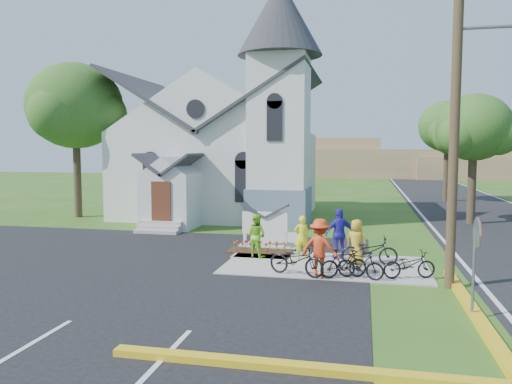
% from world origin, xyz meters
% --- Properties ---
extents(ground, '(120.00, 120.00, 0.00)m').
position_xyz_m(ground, '(0.00, 0.00, 0.00)').
color(ground, '#2C5719').
rests_on(ground, ground).
extents(parking_lot, '(20.00, 16.00, 0.02)m').
position_xyz_m(parking_lot, '(-7.00, -2.00, 0.01)').
color(parking_lot, black).
rests_on(parking_lot, ground).
extents(road, '(8.00, 90.00, 0.02)m').
position_xyz_m(road, '(10.00, 15.00, 0.01)').
color(road, black).
rests_on(road, ground).
extents(sidewalk, '(7.00, 4.00, 0.05)m').
position_xyz_m(sidewalk, '(1.50, 0.50, 0.03)').
color(sidewalk, gray).
rests_on(sidewalk, ground).
extents(church, '(12.35, 12.00, 13.00)m').
position_xyz_m(church, '(-5.48, 12.48, 5.25)').
color(church, silver).
rests_on(church, ground).
extents(church_sign, '(2.20, 0.40, 1.70)m').
position_xyz_m(church_sign, '(-1.20, 3.20, 1.03)').
color(church_sign, gray).
rests_on(church_sign, ground).
extents(flower_bed, '(2.60, 1.10, 0.07)m').
position_xyz_m(flower_bed, '(-1.20, 2.30, 0.04)').
color(flower_bed, '#391B0F').
rests_on(flower_bed, ground).
extents(utility_pole, '(3.45, 0.28, 10.00)m').
position_xyz_m(utility_pole, '(5.36, -1.50, 5.40)').
color(utility_pole, '#432D21').
rests_on(utility_pole, ground).
extents(stop_sign, '(0.11, 0.76, 2.48)m').
position_xyz_m(stop_sign, '(5.43, -4.20, 1.78)').
color(stop_sign, gray).
rests_on(stop_sign, ground).
extents(tree_lot_corner, '(5.60, 5.60, 9.15)m').
position_xyz_m(tree_lot_corner, '(-14.00, 10.00, 6.60)').
color(tree_lot_corner, '#3B2B20').
rests_on(tree_lot_corner, ground).
extents(tree_road_near, '(4.00, 4.00, 7.05)m').
position_xyz_m(tree_road_near, '(8.50, 12.00, 5.21)').
color(tree_road_near, '#3B2B20').
rests_on(tree_road_near, ground).
extents(tree_road_mid, '(4.40, 4.40, 7.80)m').
position_xyz_m(tree_road_mid, '(9.00, 24.00, 5.78)').
color(tree_road_mid, '#3B2B20').
rests_on(tree_road_mid, ground).
extents(distant_hills, '(61.00, 10.00, 5.60)m').
position_xyz_m(distant_hills, '(3.36, 56.33, 2.17)').
color(distant_hills, '#886C4C').
rests_on(distant_hills, ground).
extents(cyclist_0, '(0.67, 0.53, 1.60)m').
position_xyz_m(cyclist_0, '(0.57, 1.30, 0.85)').
color(cyclist_0, '#E8F21C').
rests_on(cyclist_0, sidewalk).
extents(bike_0, '(2.03, 1.28, 1.01)m').
position_xyz_m(bike_0, '(0.71, -1.20, 0.55)').
color(bike_0, black).
rests_on(bike_0, sidewalk).
extents(cyclist_1, '(0.97, 0.88, 1.63)m').
position_xyz_m(cyclist_1, '(-1.14, 1.24, 0.86)').
color(cyclist_1, '#7FD528').
rests_on(cyclist_1, sidewalk).
extents(bike_1, '(1.59, 1.01, 0.93)m').
position_xyz_m(bike_1, '(2.20, -1.20, 0.51)').
color(bike_1, black).
rests_on(bike_1, sidewalk).
extents(cyclist_2, '(1.19, 0.87, 1.87)m').
position_xyz_m(cyclist_2, '(1.93, 1.56, 0.98)').
color(cyclist_2, '#2923AF').
rests_on(cyclist_2, sidewalk).
extents(bike_2, '(1.98, 0.83, 1.02)m').
position_xyz_m(bike_2, '(3.01, 0.74, 0.56)').
color(bike_2, black).
rests_on(bike_2, sidewalk).
extents(cyclist_3, '(1.33, 0.95, 1.86)m').
position_xyz_m(cyclist_3, '(1.45, -1.20, 0.98)').
color(cyclist_3, red).
rests_on(cyclist_3, sidewalk).
extents(bike_3, '(1.54, 0.79, 0.89)m').
position_xyz_m(bike_3, '(2.72, -1.20, 0.50)').
color(bike_3, black).
rests_on(bike_3, sidewalk).
extents(cyclist_4, '(0.91, 0.76, 1.59)m').
position_xyz_m(cyclist_4, '(2.56, 0.82, 0.85)').
color(cyclist_4, gold).
rests_on(cyclist_4, sidewalk).
extents(bike_4, '(1.76, 1.04, 0.87)m').
position_xyz_m(bike_4, '(4.21, -0.81, 0.49)').
color(bike_4, black).
rests_on(bike_4, sidewalk).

